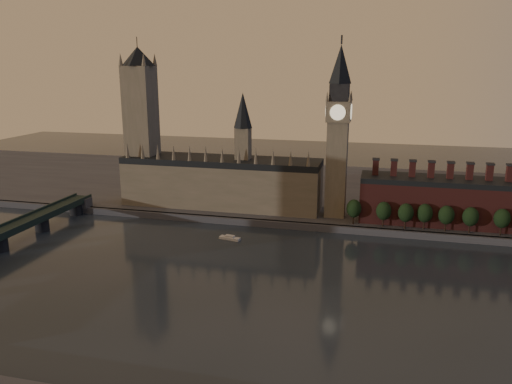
{
  "coord_description": "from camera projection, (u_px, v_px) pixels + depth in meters",
  "views": [
    {
      "loc": [
        33.97,
        -188.97,
        93.93
      ],
      "look_at": [
        -26.6,
        55.0,
        30.3
      ],
      "focal_mm": 35.0,
      "sensor_mm": 36.0,
      "label": 1
    }
  ],
  "objects": [
    {
      "name": "embankment_tree_3",
      "position": [
        425.0,
        213.0,
        280.75
      ],
      "size": [
        8.6,
        8.6,
        14.88
      ],
      "color": "black",
      "rests_on": "north_bank"
    },
    {
      "name": "embankment_tree_4",
      "position": [
        446.0,
        215.0,
        277.23
      ],
      "size": [
        8.6,
        8.6,
        14.88
      ],
      "color": "black",
      "rests_on": "north_bank"
    },
    {
      "name": "embankment_tree_2",
      "position": [
        406.0,
        213.0,
        281.51
      ],
      "size": [
        8.6,
        8.6,
        14.88
      ],
      "color": "black",
      "rests_on": "north_bank"
    },
    {
      "name": "embankment_tree_5",
      "position": [
        471.0,
        217.0,
        274.08
      ],
      "size": [
        8.6,
        8.6,
        14.88
      ],
      "color": "black",
      "rests_on": "north_bank"
    },
    {
      "name": "embankment_tree_1",
      "position": [
        384.0,
        211.0,
        285.03
      ],
      "size": [
        8.6,
        8.6,
        14.88
      ],
      "color": "black",
      "rests_on": "north_bank"
    },
    {
      "name": "embankment_tree_6",
      "position": [
        502.0,
        218.0,
        270.93
      ],
      "size": [
        8.6,
        8.6,
        14.88
      ],
      "color": "black",
      "rests_on": "north_bank"
    },
    {
      "name": "palace_of_westminster",
      "position": [
        222.0,
        180.0,
        326.64
      ],
      "size": [
        130.0,
        30.3,
        74.0
      ],
      "color": "#7E6E5A",
      "rests_on": "north_bank"
    },
    {
      "name": "ground",
      "position": [
        286.0,
        297.0,
        208.78
      ],
      "size": [
        900.0,
        900.0,
        0.0
      ],
      "primitive_type": "plane",
      "color": "black",
      "rests_on": "ground"
    },
    {
      "name": "victoria_tower",
      "position": [
        141.0,
        120.0,
        330.51
      ],
      "size": [
        24.0,
        24.0,
        108.0
      ],
      "color": "#7E6E5A",
      "rests_on": "north_bank"
    },
    {
      "name": "river_boat",
      "position": [
        230.0,
        238.0,
        277.94
      ],
      "size": [
        12.5,
        5.82,
        2.41
      ],
      "rotation": [
        0.0,
        0.0,
        -0.2
      ],
      "color": "silver",
      "rests_on": "ground"
    },
    {
      "name": "big_ben",
      "position": [
        338.0,
        130.0,
        295.99
      ],
      "size": [
        15.0,
        15.0,
        107.0
      ],
      "color": "#7E6E5A",
      "rests_on": "north_bank"
    },
    {
      "name": "chimney_block",
      "position": [
        457.0,
        201.0,
        289.21
      ],
      "size": [
        110.0,
        25.0,
        37.0
      ],
      "color": "maroon",
      "rests_on": "north_bank"
    },
    {
      "name": "embankment_tree_0",
      "position": [
        354.0,
        209.0,
        289.88
      ],
      "size": [
        8.6,
        8.6,
        14.88
      ],
      "color": "black",
      "rests_on": "north_bank"
    },
    {
      "name": "north_bank",
      "position": [
        329.0,
        192.0,
        375.8
      ],
      "size": [
        900.0,
        182.0,
        4.0
      ],
      "color": "#4E4E53",
      "rests_on": "ground"
    }
  ]
}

